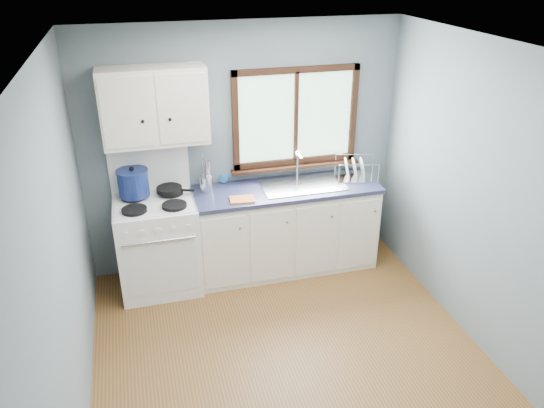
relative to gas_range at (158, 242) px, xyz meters
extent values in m
cube|color=brown|center=(0.95, -1.47, -0.50)|extent=(3.20, 3.60, 0.02)
cube|color=white|center=(0.95, -1.47, 2.02)|extent=(3.20, 3.60, 0.02)
cube|color=slate|center=(0.95, 0.34, 0.76)|extent=(3.20, 0.02, 2.50)
cube|color=slate|center=(-0.66, -1.47, 0.76)|extent=(0.02, 3.60, 2.50)
cube|color=slate|center=(2.56, -1.47, 0.76)|extent=(0.02, 3.60, 2.50)
cube|color=white|center=(0.00, -0.01, -0.03)|extent=(0.76, 0.65, 0.92)
cube|color=white|center=(0.00, 0.30, 0.65)|extent=(0.76, 0.05, 0.44)
cube|color=silver|center=(0.00, -0.01, 0.43)|extent=(0.72, 0.59, 0.01)
cylinder|color=black|center=(-0.18, -0.16, 0.45)|extent=(0.23, 0.23, 0.03)
cylinder|color=black|center=(0.18, -0.16, 0.45)|extent=(0.23, 0.23, 0.03)
cylinder|color=black|center=(-0.18, 0.14, 0.45)|extent=(0.23, 0.23, 0.03)
cylinder|color=black|center=(0.18, 0.14, 0.45)|extent=(0.23, 0.23, 0.03)
cylinder|color=silver|center=(0.00, -0.35, 0.21)|extent=(0.66, 0.02, 0.02)
cube|color=silver|center=(0.00, -0.33, -0.09)|extent=(0.66, 0.01, 0.55)
cube|color=white|center=(1.31, 0.02, -0.05)|extent=(1.85, 0.60, 0.88)
cube|color=black|center=(1.31, 0.04, -0.45)|extent=(1.85, 0.54, 0.08)
cube|color=#1E223D|center=(1.31, 0.02, 0.41)|extent=(1.89, 0.64, 0.04)
cube|color=silver|center=(1.49, 0.02, 0.43)|extent=(0.84, 0.46, 0.01)
cube|color=silver|center=(1.29, 0.02, 0.36)|extent=(0.36, 0.40, 0.14)
cube|color=silver|center=(1.69, 0.02, 0.36)|extent=(0.36, 0.40, 0.14)
cylinder|color=silver|center=(1.49, 0.22, 0.57)|extent=(0.02, 0.02, 0.28)
cylinder|color=silver|center=(1.49, 0.15, 0.70)|extent=(0.02, 0.16, 0.02)
sphere|color=silver|center=(1.49, 0.22, 0.71)|extent=(0.04, 0.04, 0.04)
cube|color=#9EC6A8|center=(1.49, 0.32, 1.06)|extent=(1.22, 0.01, 0.92)
cube|color=black|center=(1.49, 0.30, 1.53)|extent=(1.30, 0.05, 0.06)
cube|color=black|center=(1.49, 0.30, 0.59)|extent=(1.30, 0.05, 0.06)
cube|color=black|center=(0.87, 0.30, 1.06)|extent=(0.06, 0.05, 1.00)
cube|color=black|center=(2.10, 0.30, 1.06)|extent=(0.06, 0.05, 1.00)
cube|color=black|center=(1.49, 0.30, 1.06)|extent=(0.03, 0.05, 0.92)
cube|color=black|center=(1.49, 0.27, 0.54)|extent=(1.36, 0.10, 0.03)
cube|color=white|center=(0.10, 0.16, 1.31)|extent=(0.95, 0.32, 0.70)
cube|color=white|center=(-0.14, -0.01, 1.31)|extent=(0.44, 0.01, 0.62)
cube|color=white|center=(0.34, -0.01, 1.31)|extent=(0.44, 0.01, 0.62)
sphere|color=black|center=(-0.02, -0.02, 1.23)|extent=(0.03, 0.03, 0.03)
sphere|color=black|center=(0.22, -0.02, 1.23)|extent=(0.03, 0.03, 0.03)
cylinder|color=black|center=(0.16, 0.13, 0.49)|extent=(0.32, 0.32, 0.05)
cube|color=black|center=(0.33, 0.06, 0.49)|extent=(0.14, 0.07, 0.01)
cylinder|color=navy|center=(-0.16, 0.14, 0.59)|extent=(0.38, 0.38, 0.24)
cylinder|color=navy|center=(-0.16, 0.14, 0.71)|extent=(0.39, 0.39, 0.02)
sphere|color=black|center=(-0.16, 0.14, 0.74)|extent=(0.06, 0.06, 0.04)
cylinder|color=silver|center=(0.52, 0.13, 0.50)|extent=(0.15, 0.15, 0.16)
cylinder|color=silver|center=(0.54, 0.14, 0.67)|extent=(0.01, 0.01, 0.23)
cylinder|color=silver|center=(0.50, 0.14, 0.69)|extent=(0.01, 0.01, 0.27)
cylinder|color=silver|center=(0.53, 0.11, 0.65)|extent=(0.01, 0.01, 0.21)
cylinder|color=silver|center=(0.56, 0.22, 0.57)|extent=(0.08, 0.08, 0.29)
imported|color=#2264A2|center=(0.71, 0.26, 0.55)|extent=(0.13, 0.13, 0.25)
cube|color=#D26E34|center=(0.82, -0.16, 0.43)|extent=(0.25, 0.19, 0.02)
cube|color=silver|center=(2.08, 0.07, 0.43)|extent=(0.49, 0.41, 0.02)
cylinder|color=silver|center=(1.85, -0.03, 0.53)|extent=(0.01, 0.01, 0.20)
cylinder|color=silver|center=(2.24, -0.13, 0.53)|extent=(0.01, 0.01, 0.20)
cylinder|color=silver|center=(1.92, 0.26, 0.53)|extent=(0.01, 0.01, 0.20)
cylinder|color=silver|center=(2.31, 0.16, 0.53)|extent=(0.01, 0.01, 0.20)
cylinder|color=silver|center=(2.04, -0.08, 0.63)|extent=(0.39, 0.11, 0.01)
cylinder|color=silver|center=(2.12, 0.21, 0.63)|extent=(0.39, 0.11, 0.01)
cylinder|color=white|center=(1.98, 0.09, 0.54)|extent=(0.11, 0.23, 0.22)
cylinder|color=white|center=(2.06, 0.07, 0.54)|extent=(0.11, 0.23, 0.22)
cylinder|color=white|center=(2.14, 0.05, 0.54)|extent=(0.11, 0.23, 0.22)
camera|label=1|loc=(-0.10, -4.62, 2.59)|focal=35.00mm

